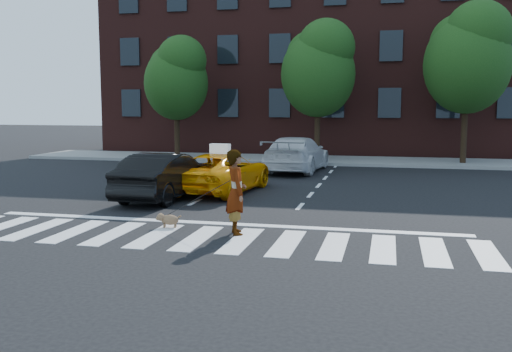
{
  "coord_description": "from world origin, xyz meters",
  "views": [
    {
      "loc": [
        4.06,
        -11.66,
        2.94
      ],
      "look_at": [
        0.74,
        2.5,
        1.1
      ],
      "focal_mm": 40.0,
      "sensor_mm": 36.0,
      "label": 1
    }
  ],
  "objects_px": {
    "taxi": "(222,172)",
    "woman": "(236,192)",
    "tree_right": "(468,54)",
    "white_suv": "(297,154)",
    "black_sedan": "(165,176)",
    "tree_mid": "(319,65)",
    "dog": "(168,219)",
    "tree_left": "(177,75)"
  },
  "relations": [
    {
      "from": "woman",
      "to": "dog",
      "type": "bearing_deg",
      "value": 56.9
    },
    {
      "from": "tree_right",
      "to": "dog",
      "type": "relative_size",
      "value": 12.6
    },
    {
      "from": "black_sedan",
      "to": "woman",
      "type": "relative_size",
      "value": 2.27
    },
    {
      "from": "tree_left",
      "to": "white_suv",
      "type": "bearing_deg",
      "value": -29.72
    },
    {
      "from": "tree_mid",
      "to": "taxi",
      "type": "xyz_separation_m",
      "value": [
        -1.93,
        -10.39,
        -4.2
      ]
    },
    {
      "from": "tree_left",
      "to": "woman",
      "type": "xyz_separation_m",
      "value": [
        7.69,
        -16.4,
        -3.47
      ]
    },
    {
      "from": "tree_left",
      "to": "taxi",
      "type": "relative_size",
      "value": 1.38
    },
    {
      "from": "black_sedan",
      "to": "dog",
      "type": "bearing_deg",
      "value": 116.87
    },
    {
      "from": "tree_left",
      "to": "black_sedan",
      "type": "relative_size",
      "value": 1.48
    },
    {
      "from": "tree_mid",
      "to": "black_sedan",
      "type": "bearing_deg",
      "value": -104.82
    },
    {
      "from": "taxi",
      "to": "woman",
      "type": "bearing_deg",
      "value": 115.79
    },
    {
      "from": "white_suv",
      "to": "woman",
      "type": "relative_size",
      "value": 2.72
    },
    {
      "from": "tree_left",
      "to": "tree_mid",
      "type": "relative_size",
      "value": 0.92
    },
    {
      "from": "white_suv",
      "to": "tree_right",
      "type": "bearing_deg",
      "value": -147.48
    },
    {
      "from": "tree_left",
      "to": "dog",
      "type": "xyz_separation_m",
      "value": [
        5.92,
        -16.13,
        -4.24
      ]
    },
    {
      "from": "white_suv",
      "to": "dog",
      "type": "relative_size",
      "value": 8.59
    },
    {
      "from": "white_suv",
      "to": "tree_left",
      "type": "bearing_deg",
      "value": -25.77
    },
    {
      "from": "tree_left",
      "to": "white_suv",
      "type": "distance_m",
      "value": 8.94
    },
    {
      "from": "taxi",
      "to": "dog",
      "type": "relative_size",
      "value": 7.73
    },
    {
      "from": "tree_mid",
      "to": "dog",
      "type": "bearing_deg",
      "value": -95.59
    },
    {
      "from": "taxi",
      "to": "black_sedan",
      "type": "height_order",
      "value": "black_sedan"
    },
    {
      "from": "woman",
      "to": "tree_right",
      "type": "bearing_deg",
      "value": -47.01
    },
    {
      "from": "tree_right",
      "to": "black_sedan",
      "type": "height_order",
      "value": "tree_right"
    },
    {
      "from": "taxi",
      "to": "tree_right",
      "type": "bearing_deg",
      "value": -124.4
    },
    {
      "from": "tree_mid",
      "to": "woman",
      "type": "distance_m",
      "value": 16.85
    },
    {
      "from": "tree_mid",
      "to": "dog",
      "type": "xyz_separation_m",
      "value": [
        -1.58,
        -16.13,
        -4.65
      ]
    },
    {
      "from": "tree_left",
      "to": "woman",
      "type": "bearing_deg",
      "value": -64.87
    },
    {
      "from": "taxi",
      "to": "white_suv",
      "type": "bearing_deg",
      "value": -97.11
    },
    {
      "from": "tree_right",
      "to": "taxi",
      "type": "xyz_separation_m",
      "value": [
        -8.93,
        -10.39,
        -4.61
      ]
    },
    {
      "from": "tree_right",
      "to": "white_suv",
      "type": "bearing_deg",
      "value": -151.43
    },
    {
      "from": "tree_mid",
      "to": "tree_right",
      "type": "xyz_separation_m",
      "value": [
        7.0,
        -0.0,
        0.41
      ]
    },
    {
      "from": "tree_right",
      "to": "tree_mid",
      "type": "bearing_deg",
      "value": 180.0
    },
    {
      "from": "white_suv",
      "to": "black_sedan",
      "type": "bearing_deg",
      "value": 74.98
    },
    {
      "from": "dog",
      "to": "tree_right",
      "type": "bearing_deg",
      "value": 48.75
    },
    {
      "from": "black_sedan",
      "to": "tree_right",
      "type": "bearing_deg",
      "value": -126.01
    },
    {
      "from": "tree_mid",
      "to": "white_suv",
      "type": "height_order",
      "value": "tree_mid"
    },
    {
      "from": "tree_left",
      "to": "tree_mid",
      "type": "distance_m",
      "value": 7.51
    },
    {
      "from": "dog",
      "to": "black_sedan",
      "type": "bearing_deg",
      "value": 99.7
    },
    {
      "from": "taxi",
      "to": "woman",
      "type": "relative_size",
      "value": 2.45
    },
    {
      "from": "tree_left",
      "to": "white_suv",
      "type": "height_order",
      "value": "tree_left"
    },
    {
      "from": "tree_right",
      "to": "woman",
      "type": "bearing_deg",
      "value": -112.55
    },
    {
      "from": "tree_left",
      "to": "taxi",
      "type": "distance_m",
      "value": 12.38
    }
  ]
}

